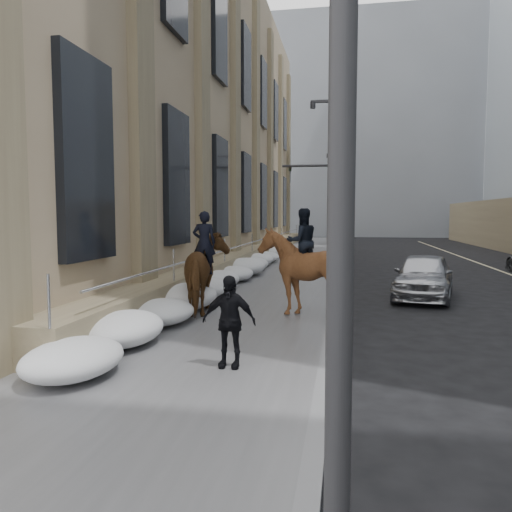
% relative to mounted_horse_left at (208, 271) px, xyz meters
% --- Properties ---
extents(ground, '(140.00, 140.00, 0.00)m').
position_rel_mounted_horse_left_xyz_m(ground, '(0.72, -3.68, -1.25)').
color(ground, black).
rests_on(ground, ground).
extents(sidewalk, '(5.00, 80.00, 0.12)m').
position_rel_mounted_horse_left_xyz_m(sidewalk, '(0.72, 6.32, -1.19)').
color(sidewalk, '#565659').
rests_on(sidewalk, ground).
extents(curb, '(0.24, 80.00, 0.12)m').
position_rel_mounted_horse_left_xyz_m(curb, '(3.34, 6.32, -1.19)').
color(curb, slate).
rests_on(curb, ground).
extents(limestone_building, '(6.10, 44.00, 18.00)m').
position_rel_mounted_horse_left_xyz_m(limestone_building, '(-4.54, 16.28, 7.65)').
color(limestone_building, '#998264').
rests_on(limestone_building, ground).
extents(bg_building_mid, '(30.00, 12.00, 28.00)m').
position_rel_mounted_horse_left_xyz_m(bg_building_mid, '(4.72, 56.32, 12.75)').
color(bg_building_mid, slate).
rests_on(bg_building_mid, ground).
extents(bg_building_far, '(24.00, 12.00, 20.00)m').
position_rel_mounted_horse_left_xyz_m(bg_building_far, '(-5.28, 68.32, 8.75)').
color(bg_building_far, gray).
rests_on(bg_building_far, ground).
extents(streetlight_mid, '(1.71, 0.24, 8.00)m').
position_rel_mounted_horse_left_xyz_m(streetlight_mid, '(3.46, 10.32, 3.33)').
color(streetlight_mid, '#2D2D30').
rests_on(streetlight_mid, ground).
extents(streetlight_far, '(1.71, 0.24, 8.00)m').
position_rel_mounted_horse_left_xyz_m(streetlight_far, '(3.46, 30.32, 3.33)').
color(streetlight_far, '#2D2D30').
rests_on(streetlight_far, ground).
extents(traffic_signal, '(4.10, 0.22, 6.00)m').
position_rel_mounted_horse_left_xyz_m(traffic_signal, '(2.79, 18.32, 2.75)').
color(traffic_signal, '#2D2D30').
rests_on(traffic_signal, ground).
extents(snow_bank, '(1.70, 18.10, 0.76)m').
position_rel_mounted_horse_left_xyz_m(snow_bank, '(-0.70, 4.43, -0.78)').
color(snow_bank, white).
rests_on(snow_bank, sidewalk).
extents(mounted_horse_left, '(1.68, 2.74, 2.74)m').
position_rel_mounted_horse_left_xyz_m(mounted_horse_left, '(0.00, 0.00, 0.00)').
color(mounted_horse_left, '#482D15').
rests_on(mounted_horse_left, sidewalk).
extents(mounted_horse_right, '(2.57, 2.68, 2.81)m').
position_rel_mounted_horse_left_xyz_m(mounted_horse_right, '(2.55, -0.10, 0.10)').
color(mounted_horse_right, '#4A2A15').
rests_on(mounted_horse_right, sidewalk).
extents(pedestrian, '(0.95, 0.41, 1.60)m').
position_rel_mounted_horse_left_xyz_m(pedestrian, '(1.69, -4.71, -0.33)').
color(pedestrian, black).
rests_on(pedestrian, sidewalk).
extents(car_silver, '(2.67, 4.68, 1.50)m').
position_rel_mounted_horse_left_xyz_m(car_silver, '(6.23, 4.11, -0.50)').
color(car_silver, '#A6A8AE').
rests_on(car_silver, ground).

